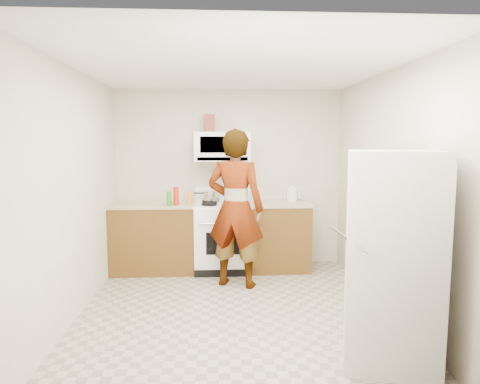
{
  "coord_description": "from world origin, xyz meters",
  "views": [
    {
      "loc": [
        -0.19,
        -4.3,
        1.77
      ],
      "look_at": [
        0.08,
        0.55,
        1.2
      ],
      "focal_mm": 32.0,
      "sensor_mm": 36.0,
      "label": 1
    }
  ],
  "objects": [
    {
      "name": "floor",
      "position": [
        0.0,
        0.0,
        0.0
      ],
      "size": [
        3.6,
        3.6,
        0.0
      ],
      "primitive_type": "plane",
      "color": "gray",
      "rests_on": "ground"
    },
    {
      "name": "back_wall",
      "position": [
        0.0,
        1.79,
        1.25
      ],
      "size": [
        3.2,
        0.02,
        2.5
      ],
      "primitive_type": "cube",
      "color": "beige",
      "rests_on": "floor"
    },
    {
      "name": "right_wall",
      "position": [
        1.59,
        0.0,
        1.25
      ],
      "size": [
        0.02,
        3.6,
        2.5
      ],
      "primitive_type": "cube",
      "color": "beige",
      "rests_on": "floor"
    },
    {
      "name": "cabinet_left",
      "position": [
        -1.04,
        1.49,
        0.45
      ],
      "size": [
        1.12,
        0.62,
        0.9
      ],
      "primitive_type": "cube",
      "color": "brown",
      "rests_on": "floor"
    },
    {
      "name": "counter_left",
      "position": [
        -1.04,
        1.49,
        0.92
      ],
      "size": [
        1.14,
        0.64,
        0.03
      ],
      "primitive_type": "cube",
      "color": "tan",
      "rests_on": "cabinet_left"
    },
    {
      "name": "cabinet_right",
      "position": [
        0.68,
        1.49,
        0.45
      ],
      "size": [
        0.8,
        0.62,
        0.9
      ],
      "primitive_type": "cube",
      "color": "brown",
      "rests_on": "floor"
    },
    {
      "name": "counter_right",
      "position": [
        0.68,
        1.49,
        0.92
      ],
      "size": [
        0.82,
        0.64,
        0.03
      ],
      "primitive_type": "cube",
      "color": "tan",
      "rests_on": "cabinet_right"
    },
    {
      "name": "gas_range",
      "position": [
        -0.1,
        1.48,
        0.49
      ],
      "size": [
        0.76,
        0.65,
        1.13
      ],
      "color": "white",
      "rests_on": "floor"
    },
    {
      "name": "microwave",
      "position": [
        -0.1,
        1.61,
        1.7
      ],
      "size": [
        0.76,
        0.38,
        0.4
      ],
      "primitive_type": "cube",
      "color": "white",
      "rests_on": "back_wall"
    },
    {
      "name": "person",
      "position": [
        0.05,
        0.83,
        0.96
      ],
      "size": [
        0.82,
        0.67,
        1.92
      ],
      "primitive_type": "imported",
      "rotation": [
        0.0,
        0.0,
        2.8
      ],
      "color": "tan",
      "rests_on": "floor"
    },
    {
      "name": "fridge",
      "position": [
        1.19,
        -1.08,
        0.85
      ],
      "size": [
        0.87,
        0.87,
        1.7
      ],
      "primitive_type": "cube",
      "rotation": [
        0.0,
        0.0,
        -0.29
      ],
      "color": "beige",
      "rests_on": "floor"
    },
    {
      "name": "kettle",
      "position": [
        0.89,
        1.68,
        1.02
      ],
      "size": [
        0.17,
        0.17,
        0.18
      ],
      "primitive_type": "cylinder",
      "rotation": [
        0.0,
        0.0,
        -0.18
      ],
      "color": "white",
      "rests_on": "counter_right"
    },
    {
      "name": "jug",
      "position": [
        -0.27,
        1.66,
        2.02
      ],
      "size": [
        0.15,
        0.15,
        0.24
      ],
      "primitive_type": "cube",
      "rotation": [
        0.0,
        0.0,
        0.1
      ],
      "color": "#602616",
      "rests_on": "microwave"
    },
    {
      "name": "saucepan",
      "position": [
        -0.25,
        1.64,
        1.02
      ],
      "size": [
        0.23,
        0.23,
        0.12
      ],
      "primitive_type": "cylinder",
      "rotation": [
        0.0,
        0.0,
        -0.03
      ],
      "color": "#BABBBF",
      "rests_on": "gas_range"
    },
    {
      "name": "tray",
      "position": [
        0.11,
        1.36,
        0.96
      ],
      "size": [
        0.25,
        0.16,
        0.05
      ],
      "primitive_type": "cube",
      "rotation": [
        0.0,
        0.0,
        0.0
      ],
      "color": "silver",
      "rests_on": "gas_range"
    },
    {
      "name": "bottle_spray",
      "position": [
        -0.72,
        1.31,
        1.06
      ],
      "size": [
        0.07,
        0.07,
        0.24
      ],
      "primitive_type": "cylinder",
      "rotation": [
        0.0,
        0.0,
        0.02
      ],
      "color": "red",
      "rests_on": "counter_left"
    },
    {
      "name": "bottle_hot_sauce",
      "position": [
        -0.55,
        1.44,
        1.02
      ],
      "size": [
        0.07,
        0.07,
        0.16
      ],
      "primitive_type": "cylinder",
      "rotation": [
        0.0,
        0.0,
        0.34
      ],
      "color": "orange",
      "rests_on": "counter_left"
    },
    {
      "name": "bottle_green_cap",
      "position": [
        -0.8,
        1.25,
        1.03
      ],
      "size": [
        0.08,
        0.08,
        0.19
      ],
      "primitive_type": "cylinder",
      "rotation": [
        0.0,
        0.0,
        0.38
      ],
      "color": "#198418",
      "rests_on": "counter_left"
    },
    {
      "name": "pot_lid",
      "position": [
        -0.79,
        1.42,
        0.94
      ],
      "size": [
        0.27,
        0.27,
        0.01
      ],
      "primitive_type": "cylinder",
      "rotation": [
        0.0,
        0.0,
        0.02
      ],
      "color": "silver",
      "rests_on": "counter_left"
    },
    {
      "name": "broom",
      "position": [
        1.58,
        0.85,
        0.69
      ],
      "size": [
        0.23,
        0.22,
        1.36
      ],
      "primitive_type": "cylinder",
      "rotation": [
        0.14,
        -0.14,
        -0.02
      ],
      "color": "silver",
      "rests_on": "floor"
    }
  ]
}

